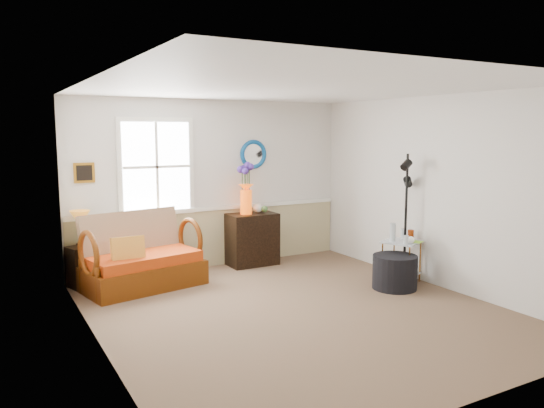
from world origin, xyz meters
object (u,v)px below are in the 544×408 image
loveseat (142,251)px  ottoman (395,272)px  lamp_stand (81,267)px  side_table (401,262)px  cabinet (252,239)px  floor_lamp (406,218)px

loveseat → ottoman: bearing=-41.4°
lamp_stand → ottoman: bearing=-30.3°
side_table → cabinet: bearing=124.9°
loveseat → ottoman: size_ratio=2.61×
floor_lamp → cabinet: bearing=121.7°
loveseat → cabinet: (1.87, 0.40, -0.10)m
loveseat → ottoman: (2.95, -1.73, -0.28)m
lamp_stand → side_table: size_ratio=0.95×
side_table → floor_lamp: floor_lamp is taller
ottoman → loveseat: bearing=149.6°
cabinet → side_table: cabinet is taller
loveseat → cabinet: bearing=0.9°
side_table → lamp_stand: bearing=153.6°
floor_lamp → ottoman: size_ratio=3.03×
ottoman → cabinet: bearing=116.9°
cabinet → ottoman: (1.08, -2.13, -0.18)m
lamp_stand → floor_lamp: size_ratio=0.31×
loveseat → floor_lamp: bearing=-34.5°
cabinet → side_table: size_ratio=1.39×
loveseat → side_table: loveseat is taller
ottoman → floor_lamp: bearing=32.5°
cabinet → floor_lamp: bearing=-50.9°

